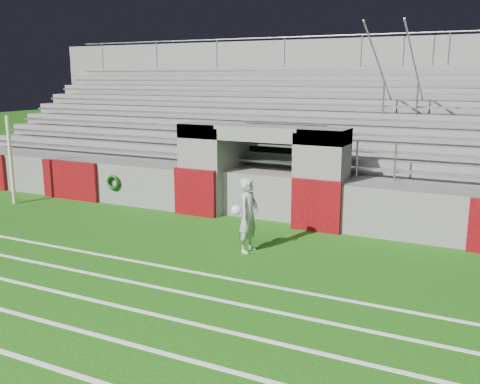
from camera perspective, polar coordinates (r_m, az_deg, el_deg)
The scene contains 6 objects.
ground at distance 12.11m, azimuth -4.66°, elevation -6.63°, with size 90.00×90.00×0.00m, color #18500D.
field_post at distance 17.99m, azimuth -23.26°, elevation 3.14°, with size 0.11×0.11×2.75m, color beige.
field_markings at distance 8.58m, azimuth -22.78°, elevation -15.83°, with size 28.00×8.09×0.01m.
stadium_structure at distance 18.89m, azimuth 7.81°, elevation 4.77°, with size 26.00×8.48×5.42m.
goalkeeper_with_ball at distance 12.02m, azimuth 0.88°, elevation -2.47°, with size 0.55×0.63×1.70m.
hose_coil at distance 16.91m, azimuth -13.35°, elevation 0.99°, with size 0.49×0.14×0.50m.
Camera 1 is at (5.94, -9.80, 3.90)m, focal length 40.00 mm.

